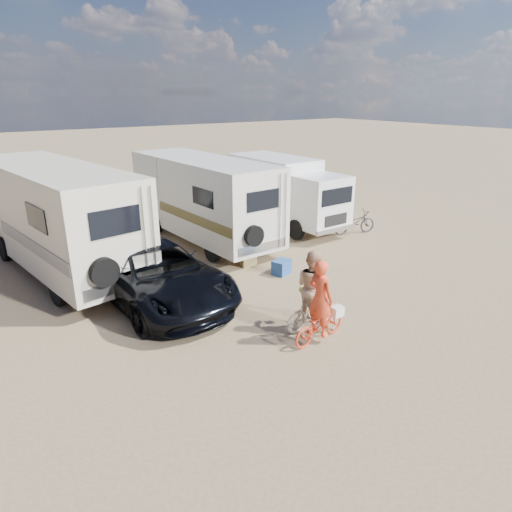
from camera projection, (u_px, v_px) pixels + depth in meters
ground at (323, 310)px, 12.48m from camera, size 140.00×140.00×0.00m
rv_main at (204, 201)px, 17.76m from camera, size 2.70×7.43×3.24m
rv_left at (58, 220)px, 14.60m from camera, size 3.60×8.41×3.48m
box_truck at (286, 193)px, 19.85m from camera, size 2.26×6.11×2.94m
dark_suv at (155, 273)px, 12.81m from camera, size 3.03×6.02×1.63m
bike_man at (319, 324)px, 10.80m from camera, size 1.66×0.73×0.85m
bike_woman at (311, 310)px, 11.37m from camera, size 1.59×0.48×0.95m
rider_man at (320, 305)px, 10.63m from camera, size 0.52×0.73×1.87m
rider_woman at (312, 294)px, 11.21m from camera, size 0.73×0.93×1.88m
bike_parked at (354, 222)px, 19.02m from camera, size 1.98×1.16×0.98m
cooler at (281, 267)px, 14.85m from camera, size 0.70×0.61×0.47m
crate at (248, 260)px, 15.60m from camera, size 0.58×0.58×0.38m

